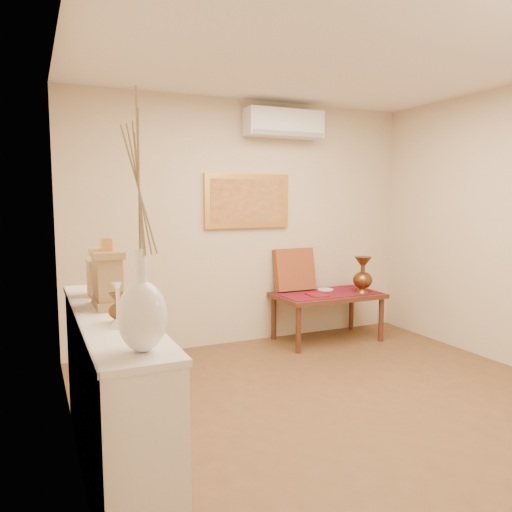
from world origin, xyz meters
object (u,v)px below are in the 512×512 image
wooden_chest (100,277)px  low_table (327,299)px  white_vase (140,222)px  mantel_clock (108,278)px  brass_urn_tall (363,271)px  display_ledge (112,394)px

wooden_chest → low_table: bearing=26.7°
white_vase → mantel_clock: bearing=90.3°
wooden_chest → low_table: 3.03m
white_vase → brass_urn_tall: 4.01m
display_ledge → wooden_chest: bearing=87.6°
brass_urn_tall → low_table: bearing=156.6°
display_ledge → low_table: 3.27m
mantel_clock → low_table: size_ratio=0.34×
white_vase → brass_urn_tall: size_ratio=2.20×
white_vase → mantel_clock: size_ratio=2.68×
white_vase → low_table: 3.92m
white_vase → display_ledge: white_vase is taller
display_ledge → wooden_chest: wooden_chest is taller
low_table → mantel_clock: bearing=-147.1°
mantel_clock → low_table: mantel_clock is taller
brass_urn_tall → white_vase: bearing=-139.9°
brass_urn_tall → display_ledge: brass_urn_tall is taller
mantel_clock → wooden_chest: size_ratio=1.68×
wooden_chest → low_table: wooden_chest is taller
wooden_chest → display_ledge: bearing=-92.4°
wooden_chest → mantel_clock: bearing=-90.3°
wooden_chest → white_vase: bearing=-89.9°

